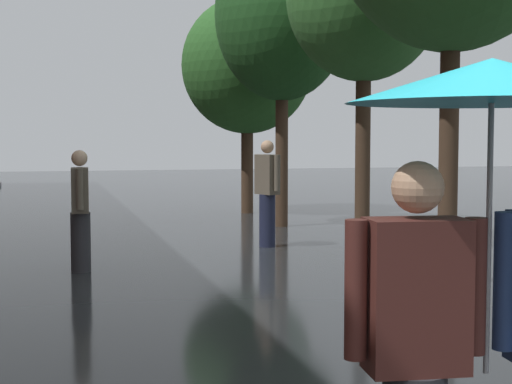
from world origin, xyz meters
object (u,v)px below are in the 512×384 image
(street_tree_3, at_px, (282,15))
(pedestrian_walking_midground, at_px, (267,192))
(couple_under_umbrella, at_px, (490,224))
(street_tree_4, at_px, (247,66))
(pedestrian_walking_far, at_px, (80,210))

(street_tree_3, height_order, pedestrian_walking_midground, street_tree_3)
(street_tree_3, height_order, couple_under_umbrella, street_tree_3)
(couple_under_umbrella, xyz_separation_m, pedestrian_walking_midground, (1.70, 9.29, -0.54))
(street_tree_3, distance_m, street_tree_4, 2.93)
(street_tree_4, height_order, couple_under_umbrella, street_tree_4)
(street_tree_4, xyz_separation_m, couple_under_umbrella, (-2.79, -14.83, -2.00))
(street_tree_3, relative_size, street_tree_4, 1.17)
(couple_under_umbrella, distance_m, pedestrian_walking_far, 7.80)
(street_tree_3, height_order, street_tree_4, street_tree_3)
(street_tree_3, bearing_deg, couple_under_umbrella, -102.97)
(street_tree_4, height_order, pedestrian_walking_midground, street_tree_4)
(street_tree_3, distance_m, pedestrian_walking_midground, 4.38)
(couple_under_umbrella, distance_m, pedestrian_walking_midground, 9.46)
(street_tree_4, bearing_deg, pedestrian_walking_far, -119.78)
(pedestrian_walking_midground, relative_size, pedestrian_walking_far, 1.07)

